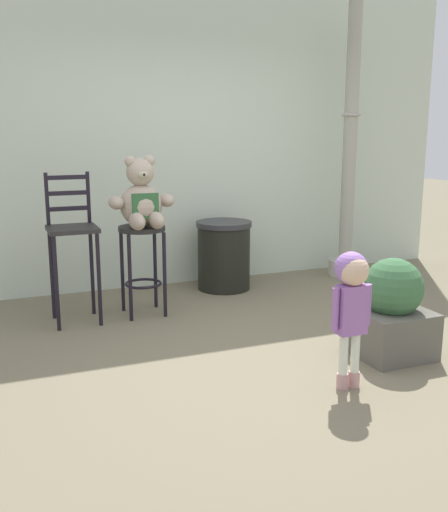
% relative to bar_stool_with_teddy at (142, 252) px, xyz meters
% --- Properties ---
extents(ground_plane, '(24.00, 24.00, 0.00)m').
position_rel_bar_stool_with_teddy_xyz_m(ground_plane, '(0.53, -1.28, -0.56)').
color(ground_plane, '#756C54').
extents(building_wall, '(6.50, 0.30, 3.27)m').
position_rel_bar_stool_with_teddy_xyz_m(building_wall, '(0.53, 1.06, 1.08)').
color(building_wall, silver).
rests_on(building_wall, ground_plane).
extents(bar_stool_with_teddy, '(0.40, 0.40, 0.78)m').
position_rel_bar_stool_with_teddy_xyz_m(bar_stool_with_teddy, '(0.00, 0.00, 0.00)').
color(bar_stool_with_teddy, '#262424').
rests_on(bar_stool_with_teddy, ground_plane).
extents(teddy_bear, '(0.56, 0.50, 0.60)m').
position_rel_bar_stool_with_teddy_xyz_m(teddy_bear, '(-0.00, -0.03, 0.44)').
color(teddy_bear, tan).
rests_on(teddy_bear, bar_stool_with_teddy).
extents(child_walking, '(0.28, 0.22, 0.87)m').
position_rel_bar_stool_with_teddy_xyz_m(child_walking, '(0.81, -1.96, 0.07)').
color(child_walking, '#C39091').
rests_on(child_walking, ground_plane).
extents(trash_bin, '(0.56, 0.56, 0.69)m').
position_rel_bar_stool_with_teddy_xyz_m(trash_bin, '(0.97, 0.51, -0.21)').
color(trash_bin, black).
rests_on(trash_bin, ground_plane).
extents(lamppost, '(0.35, 0.35, 3.03)m').
position_rel_bar_stool_with_teddy_xyz_m(lamppost, '(2.42, 0.52, 0.65)').
color(lamppost, '#B2AFA7').
rests_on(lamppost, ground_plane).
extents(bar_chair_empty, '(0.40, 0.40, 1.25)m').
position_rel_bar_stool_with_teddy_xyz_m(bar_chair_empty, '(-0.58, 0.02, 0.15)').
color(bar_chair_empty, '#262424').
rests_on(bar_chair_empty, ground_plane).
extents(planter_with_shrub, '(0.50, 0.50, 0.71)m').
position_rel_bar_stool_with_teddy_xyz_m(planter_with_shrub, '(1.40, -1.61, -0.23)').
color(planter_with_shrub, '#5E5B51').
rests_on(planter_with_shrub, ground_plane).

